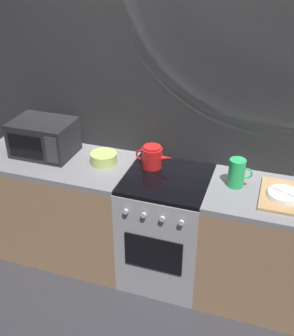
# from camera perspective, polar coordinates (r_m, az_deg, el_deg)

# --- Properties ---
(ground_plane) EXTENTS (8.00, 8.00, 0.00)m
(ground_plane) POSITION_cam_1_polar(r_m,az_deg,el_deg) (3.41, 2.43, -14.37)
(ground_plane) COLOR #2D2D33
(back_wall) EXTENTS (3.60, 0.05, 2.40)m
(back_wall) POSITION_cam_1_polar(r_m,az_deg,el_deg) (3.00, 4.68, 6.62)
(back_wall) COLOR gray
(back_wall) RESTS_ON ground_plane
(counter_left) EXTENTS (1.20, 0.60, 0.90)m
(counter_left) POSITION_cam_1_polar(r_m,az_deg,el_deg) (3.42, -12.09, -5.27)
(counter_left) COLOR #997251
(counter_left) RESTS_ON ground_plane
(stove_unit) EXTENTS (0.60, 0.63, 0.90)m
(stove_unit) POSITION_cam_1_polar(r_m,az_deg,el_deg) (3.12, 2.60, -8.45)
(stove_unit) COLOR #9E9EA3
(stove_unit) RESTS_ON ground_plane
(counter_right) EXTENTS (1.20, 0.60, 0.90)m
(counter_right) POSITION_cam_1_polar(r_m,az_deg,el_deg) (3.06, 19.33, -11.31)
(counter_right) COLOR #997251
(counter_right) RESTS_ON ground_plane
(microwave) EXTENTS (0.46, 0.35, 0.27)m
(microwave) POSITION_cam_1_polar(r_m,az_deg,el_deg) (3.22, -14.29, 4.17)
(microwave) COLOR black
(microwave) RESTS_ON counter_left
(kettle) EXTENTS (0.28, 0.15, 0.17)m
(kettle) POSITION_cam_1_polar(r_m,az_deg,el_deg) (2.95, 0.75, 1.60)
(kettle) COLOR red
(kettle) RESTS_ON stove_unit
(mixing_bowl) EXTENTS (0.20, 0.20, 0.08)m
(mixing_bowl) POSITION_cam_1_polar(r_m,az_deg,el_deg) (3.04, -6.09, 1.41)
(mixing_bowl) COLOR #B7D166
(mixing_bowl) RESTS_ON counter_left
(pitcher) EXTENTS (0.16, 0.11, 0.20)m
(pitcher) POSITION_cam_1_polar(r_m,az_deg,el_deg) (2.78, 12.51, -0.68)
(pitcher) COLOR green
(pitcher) RESTS_ON counter_right
(dish_pile) EXTENTS (0.30, 0.40, 0.06)m
(dish_pile) POSITION_cam_1_polar(r_m,az_deg,el_deg) (2.78, 18.69, -3.68)
(dish_pile) COLOR tan
(dish_pile) RESTS_ON counter_right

